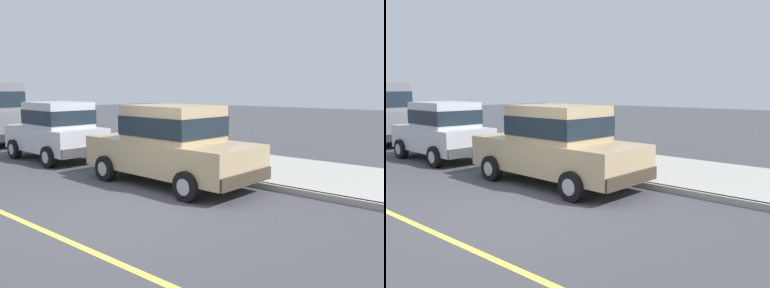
# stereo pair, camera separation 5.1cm
# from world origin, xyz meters

# --- Properties ---
(ground_plane) EXTENTS (80.00, 80.00, 0.00)m
(ground_plane) POSITION_xyz_m (0.00, 0.00, 0.00)
(ground_plane) COLOR #424247
(curb) EXTENTS (0.16, 64.00, 0.14)m
(curb) POSITION_xyz_m (3.20, 0.00, 0.07)
(curb) COLOR gray
(curb) RESTS_ON ground
(sidewalk) EXTENTS (3.60, 64.00, 0.14)m
(sidewalk) POSITION_xyz_m (5.00, 0.00, 0.07)
(sidewalk) COLOR #A8A59E
(sidewalk) RESTS_ON ground
(lane_centre_line) EXTENTS (0.12, 57.60, 0.01)m
(lane_centre_line) POSITION_xyz_m (-1.60, 0.00, 0.00)
(lane_centre_line) COLOR #E0D64C
(lane_centre_line) RESTS_ON ground
(car_tan_sedan) EXTENTS (2.13, 4.65, 1.92)m
(car_tan_sedan) POSITION_xyz_m (2.16, 0.94, 0.98)
(car_tan_sedan) COLOR tan
(car_tan_sedan) RESTS_ON ground
(car_silver_hatchback) EXTENTS (2.06, 3.86, 1.88)m
(car_silver_hatchback) POSITION_xyz_m (2.15, 6.05, 0.98)
(car_silver_hatchback) COLOR #BCBCC1
(car_silver_hatchback) RESTS_ON ground
(dog_black) EXTENTS (0.63, 0.51, 0.49)m
(dog_black) POSITION_xyz_m (4.80, 1.40, 0.43)
(dog_black) COLOR black
(dog_black) RESTS_ON sidewalk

